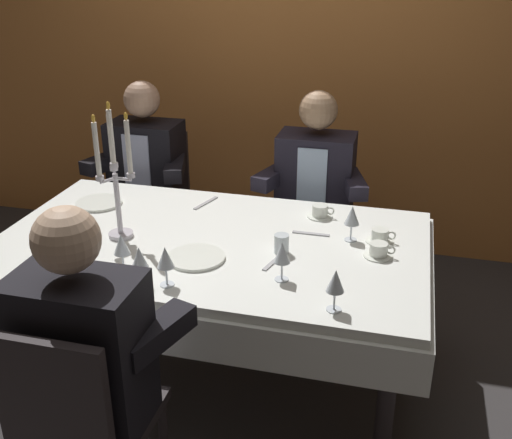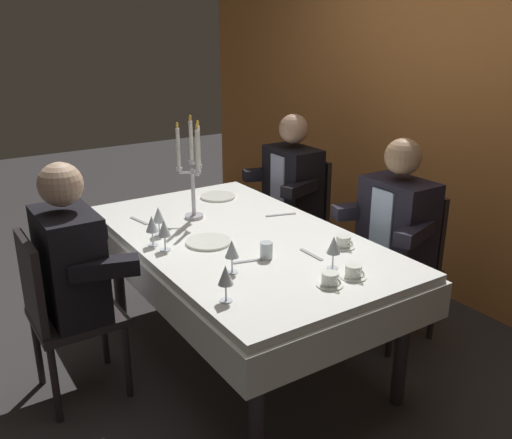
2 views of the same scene
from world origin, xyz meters
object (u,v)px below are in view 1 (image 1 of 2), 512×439
object	(u,v)px
wine_glass_5	(121,245)
wine_glass_1	(282,254)
dinner_plate_0	(197,257)
wine_glass_3	(335,282)
wine_glass_0	(139,259)
seated_diner_0	(147,165)
seated_diner_1	(81,351)
coffee_cup_2	(379,251)
water_tumbler_0	(282,244)
seated_diner_2	(316,180)
wine_glass_2	(165,259)
candelabra	(115,179)
coffee_cup_1	(380,236)
dinner_plate_1	(99,203)
dining_table	(212,263)
coffee_cup_0	(320,212)
wine_glass_4	(352,216)

from	to	relation	value
wine_glass_5	wine_glass_1	bearing A→B (deg)	8.01
dinner_plate_0	wine_glass_3	xyz separation A→B (m)	(0.61, -0.25, 0.11)
wine_glass_0	wine_glass_3	xyz separation A→B (m)	(0.74, 0.01, 0.00)
seated_diner_0	seated_diner_1	xyz separation A→B (m)	(0.55, -1.77, 0.00)
dinner_plate_0	wine_glass_1	bearing A→B (deg)	-12.19
coffee_cup_2	seated_diner_0	xyz separation A→B (m)	(-1.43, 0.87, -0.03)
water_tumbler_0	seated_diner_2	size ratio (longest dim) A/B	0.07
water_tumbler_0	wine_glass_5	bearing A→B (deg)	-151.44
wine_glass_0	seated_diner_1	world-z (taller)	seated_diner_1
wine_glass_2	seated_diner_2	bearing A→B (deg)	74.54
coffee_cup_2	seated_diner_2	world-z (taller)	seated_diner_2
candelabra	seated_diner_1	xyz separation A→B (m)	(0.25, -0.81, -0.28)
candelabra	wine_glass_3	bearing A→B (deg)	-19.97
wine_glass_1	wine_glass_3	xyz separation A→B (m)	(0.23, -0.17, 0.00)
wine_glass_2	coffee_cup_1	distance (m)	0.97
seated_diner_0	seated_diner_1	world-z (taller)	same
wine_glass_1	seated_diner_0	size ratio (longest dim) A/B	0.13
wine_glass_1	coffee_cup_2	world-z (taller)	wine_glass_1
coffee_cup_2	seated_diner_2	distance (m)	0.96
dinner_plate_1	water_tumbler_0	xyz separation A→B (m)	(1.01, -0.29, 0.04)
water_tumbler_0	seated_diner_0	bearing A→B (deg)	137.77
dinner_plate_1	wine_glass_1	distance (m)	1.19
dining_table	wine_glass_1	xyz separation A→B (m)	(0.38, -0.28, 0.23)
dinner_plate_0	coffee_cup_1	distance (m)	0.81
seated_diner_2	seated_diner_0	bearing A→B (deg)	180.00
wine_glass_2	seated_diner_2	world-z (taller)	seated_diner_2
wine_glass_3	seated_diner_2	xyz separation A→B (m)	(-0.29, 1.33, -0.12)
dining_table	water_tumbler_0	bearing A→B (deg)	-8.32
water_tumbler_0	coffee_cup_0	xyz separation A→B (m)	(0.10, 0.42, -0.02)
wine_glass_4	water_tumbler_0	bearing A→B (deg)	-144.21
wine_glass_2	wine_glass_4	xyz separation A→B (m)	(0.64, 0.57, 0.00)
dining_table	dinner_plate_1	size ratio (longest dim) A/B	8.32
dinner_plate_1	coffee_cup_0	xyz separation A→B (m)	(1.11, 0.12, 0.02)
wine_glass_4	coffee_cup_0	bearing A→B (deg)	127.79
candelabra	seated_diner_2	bearing A→B (deg)	52.82
wine_glass_0	seated_diner_0	world-z (taller)	seated_diner_0
coffee_cup_2	wine_glass_3	bearing A→B (deg)	-105.12
wine_glass_1	wine_glass_5	xyz separation A→B (m)	(-0.63, -0.09, 0.00)
wine_glass_4	coffee_cup_0	size ratio (longest dim) A/B	1.24
wine_glass_4	seated_diner_1	size ratio (longest dim) A/B	0.13
dinner_plate_0	water_tumbler_0	distance (m)	0.36
dinner_plate_1	water_tumbler_0	bearing A→B (deg)	-16.22
wine_glass_0	water_tumbler_0	world-z (taller)	wine_glass_0
dinner_plate_1	seated_diner_1	distance (m)	1.25
candelabra	coffee_cup_0	bearing A→B (deg)	27.92
candelabra	coffee_cup_0	xyz separation A→B (m)	(0.84, 0.44, -0.25)
seated_diner_1	dinner_plate_1	bearing A→B (deg)	115.04
water_tumbler_0	seated_diner_1	world-z (taller)	seated_diner_1
dinner_plate_0	wine_glass_5	bearing A→B (deg)	-145.57
wine_glass_0	wine_glass_4	size ratio (longest dim) A/B	1.00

